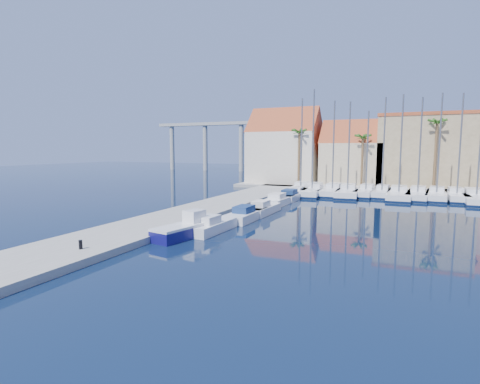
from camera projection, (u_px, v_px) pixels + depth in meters
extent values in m
plane|color=black|center=(208.00, 264.00, 21.70)|extent=(260.00, 260.00, 0.00)
cube|color=gray|center=(194.00, 213.00, 37.55)|extent=(6.00, 77.00, 0.50)
cube|color=gray|center=(403.00, 188.00, 61.21)|extent=(54.00, 16.00, 0.50)
cylinder|color=black|center=(81.00, 245.00, 22.95)|extent=(0.23, 0.23, 0.56)
cube|color=#110F5A|center=(185.00, 232.00, 28.12)|extent=(2.83, 5.74, 0.82)
cube|color=white|center=(185.00, 225.00, 28.06)|extent=(2.83, 5.74, 0.18)
cube|color=white|center=(194.00, 217.00, 28.90)|extent=(1.44, 1.66, 1.01)
cube|color=white|center=(213.00, 227.00, 29.93)|extent=(1.94, 5.44, 0.80)
cube|color=white|center=(209.00, 220.00, 29.37)|extent=(1.28, 1.93, 0.60)
cube|color=white|center=(247.00, 215.00, 35.13)|extent=(2.10, 6.31, 0.80)
cube|color=navy|center=(244.00, 209.00, 34.49)|extent=(1.44, 2.22, 0.60)
cube|color=white|center=(263.00, 210.00, 38.39)|extent=(2.03, 5.98, 0.80)
cube|color=white|center=(261.00, 204.00, 37.77)|extent=(1.37, 2.11, 0.60)
cube|color=white|center=(279.00, 201.00, 44.85)|extent=(2.33, 6.63, 0.80)
cube|color=white|center=(277.00, 196.00, 44.18)|extent=(1.55, 2.35, 0.60)
cube|color=white|center=(291.00, 196.00, 49.01)|extent=(2.23, 6.86, 0.80)
cube|color=navy|center=(289.00, 192.00, 48.31)|extent=(1.55, 2.40, 0.60)
cube|color=white|center=(298.00, 193.00, 52.50)|extent=(2.05, 5.87, 0.80)
cube|color=white|center=(297.00, 189.00, 51.89)|extent=(1.37, 2.08, 0.60)
cube|color=white|center=(301.00, 190.00, 56.14)|extent=(3.52, 10.65, 1.00)
cube|color=#0B1939|center=(301.00, 192.00, 56.17)|extent=(3.58, 10.72, 0.28)
cube|color=white|center=(303.00, 184.00, 57.02)|extent=(2.14, 3.28, 0.60)
cylinder|color=slate|center=(302.00, 143.00, 54.84)|extent=(0.20, 0.20, 12.87)
cube|color=white|center=(313.00, 191.00, 54.38)|extent=(3.60, 11.79, 1.00)
cube|color=#0B1939|center=(313.00, 193.00, 54.41)|extent=(3.66, 11.85, 0.28)
cube|color=white|center=(314.00, 185.00, 55.36)|extent=(2.29, 3.60, 0.60)
cylinder|color=slate|center=(313.00, 139.00, 52.97)|extent=(0.20, 0.20, 13.92)
cube|color=white|center=(333.00, 191.00, 53.99)|extent=(2.97, 10.32, 1.00)
cube|color=#0B1939|center=(333.00, 193.00, 54.03)|extent=(3.03, 10.38, 0.28)
cube|color=white|center=(335.00, 185.00, 54.82)|extent=(1.95, 3.13, 0.60)
cylinder|color=slate|center=(334.00, 145.00, 52.76)|extent=(0.20, 0.20, 12.29)
cube|color=white|center=(348.00, 192.00, 52.60)|extent=(3.59, 10.94, 1.00)
cube|color=#0B1939|center=(348.00, 195.00, 52.64)|extent=(3.65, 11.00, 0.28)
cube|color=white|center=(348.00, 186.00, 53.51)|extent=(2.19, 3.36, 0.60)
cylinder|color=slate|center=(349.00, 146.00, 51.34)|extent=(0.20, 0.20, 11.98)
cube|color=white|center=(366.00, 192.00, 52.66)|extent=(2.96, 8.96, 1.00)
cube|color=#0B1939|center=(366.00, 195.00, 52.69)|extent=(3.02, 9.02, 0.28)
cube|color=white|center=(368.00, 186.00, 53.33)|extent=(1.80, 2.76, 0.60)
cylinder|color=slate|center=(367.00, 150.00, 51.59)|extent=(0.20, 0.20, 10.76)
cube|color=white|center=(382.00, 193.00, 51.81)|extent=(2.77, 8.27, 1.00)
cube|color=#0B1939|center=(382.00, 195.00, 51.84)|extent=(2.84, 8.34, 0.28)
cube|color=white|center=(383.00, 187.00, 52.42)|extent=(1.67, 2.55, 0.60)
cylinder|color=slate|center=(384.00, 144.00, 50.67)|extent=(0.20, 0.20, 12.50)
cube|color=white|center=(399.00, 195.00, 49.98)|extent=(2.84, 10.92, 1.00)
cube|color=#0B1939|center=(399.00, 197.00, 50.02)|extent=(2.90, 10.98, 0.28)
cube|color=white|center=(399.00, 188.00, 50.88)|extent=(1.99, 3.27, 0.60)
cylinder|color=slate|center=(401.00, 144.00, 48.70)|extent=(0.20, 0.20, 12.58)
cube|color=white|center=(418.00, 195.00, 49.73)|extent=(3.30, 9.92, 1.00)
cube|color=#0B1939|center=(418.00, 197.00, 49.77)|extent=(3.36, 9.99, 0.28)
cube|color=white|center=(419.00, 188.00, 50.49)|extent=(2.00, 3.06, 0.60)
cylinder|color=slate|center=(420.00, 145.00, 48.54)|extent=(0.20, 0.20, 12.20)
cube|color=white|center=(436.00, 196.00, 49.07)|extent=(3.23, 9.61, 1.00)
cube|color=#0B1939|center=(436.00, 198.00, 49.11)|extent=(3.29, 9.67, 0.28)
cube|color=white|center=(437.00, 189.00, 49.80)|extent=(1.95, 2.96, 0.60)
cylinder|color=slate|center=(440.00, 143.00, 47.87)|extent=(0.20, 0.20, 12.65)
cube|color=white|center=(456.00, 196.00, 48.18)|extent=(2.48, 8.99, 1.00)
cube|color=#0B1939|center=(456.00, 199.00, 48.21)|extent=(2.54, 9.05, 0.28)
cube|color=white|center=(456.00, 190.00, 48.90)|extent=(1.67, 2.71, 0.60)
cylinder|color=slate|center=(460.00, 144.00, 46.99)|extent=(0.20, 0.20, 12.51)
cube|color=white|center=(476.00, 198.00, 46.69)|extent=(3.35, 11.75, 1.00)
cube|color=#0B1939|center=(475.00, 201.00, 46.72)|extent=(3.41, 11.81, 0.28)
cube|color=white|center=(475.00, 191.00, 47.64)|extent=(2.22, 3.56, 0.60)
cylinder|color=slate|center=(480.00, 145.00, 45.40)|extent=(0.20, 0.20, 12.22)
cube|color=beige|center=(285.00, 158.00, 67.81)|extent=(12.00, 9.00, 9.00)
cube|color=#983621|center=(285.00, 133.00, 67.29)|extent=(12.30, 9.00, 9.00)
cube|color=#C2AD89|center=(353.00, 164.00, 63.09)|extent=(10.00, 8.00, 7.00)
cube|color=#983621|center=(353.00, 143.00, 62.69)|extent=(10.30, 8.00, 8.00)
cube|color=#99865E|center=(426.00, 153.00, 59.33)|extent=(14.00, 10.00, 11.00)
cube|color=#983621|center=(428.00, 116.00, 58.67)|extent=(14.20, 10.20, 0.50)
cylinder|color=brown|center=(299.00, 159.00, 61.66)|extent=(0.36, 0.36, 9.00)
sphere|color=#2B5E1A|center=(299.00, 132.00, 61.16)|extent=(2.60, 2.60, 2.60)
cylinder|color=brown|center=(362.00, 162.00, 57.69)|extent=(0.36, 0.36, 8.00)
sphere|color=#2B5E1A|center=(363.00, 137.00, 57.24)|extent=(2.60, 2.60, 2.60)
cylinder|color=brown|center=(435.00, 157.00, 53.54)|extent=(0.36, 0.36, 10.00)
sphere|color=#2B5E1A|center=(437.00, 122.00, 52.98)|extent=(2.60, 2.60, 2.60)
cube|color=#9E9E99|center=(229.00, 123.00, 109.83)|extent=(48.00, 2.20, 0.90)
cylinder|color=#9E9E99|center=(172.00, 147.00, 118.71)|extent=(1.40, 1.40, 14.00)
cylinder|color=#9E9E99|center=(205.00, 147.00, 113.87)|extent=(1.40, 1.40, 14.00)
cylinder|color=#9E9E99|center=(241.00, 147.00, 109.03)|extent=(1.40, 1.40, 14.00)
cylinder|color=#9E9E99|center=(281.00, 147.00, 104.19)|extent=(1.40, 1.40, 14.00)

